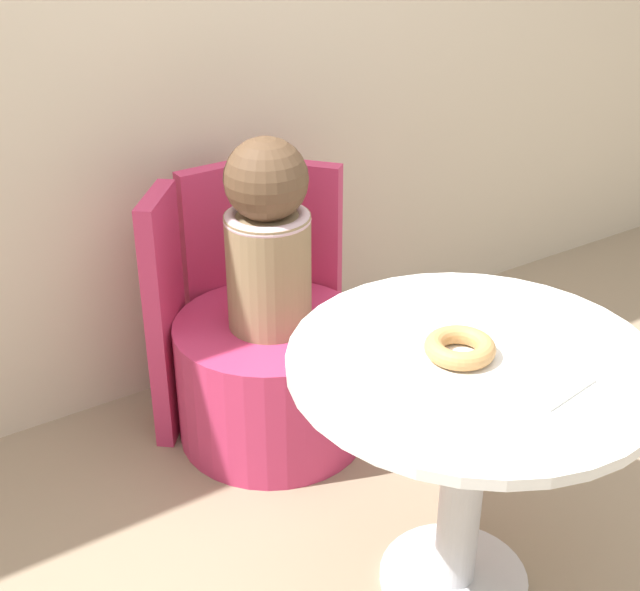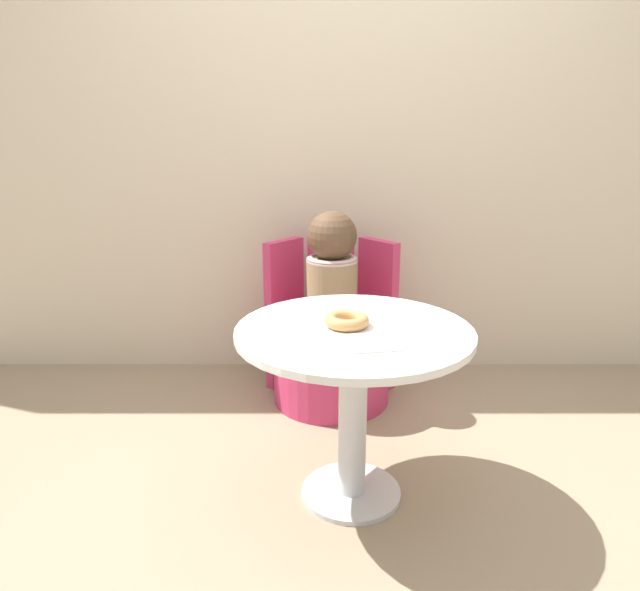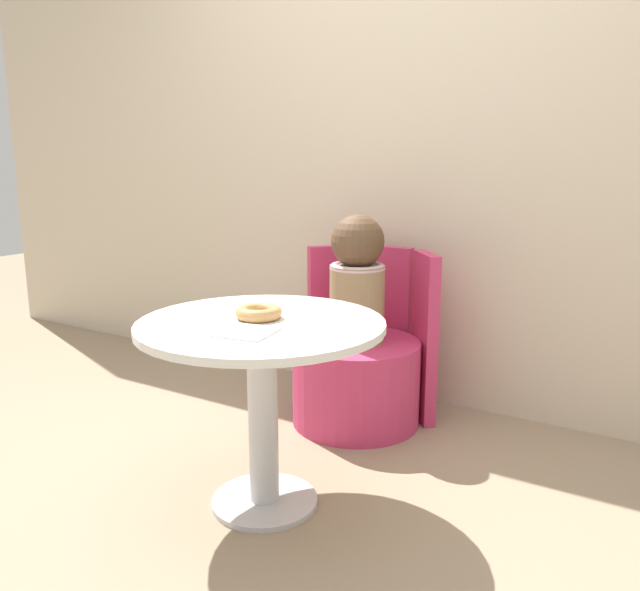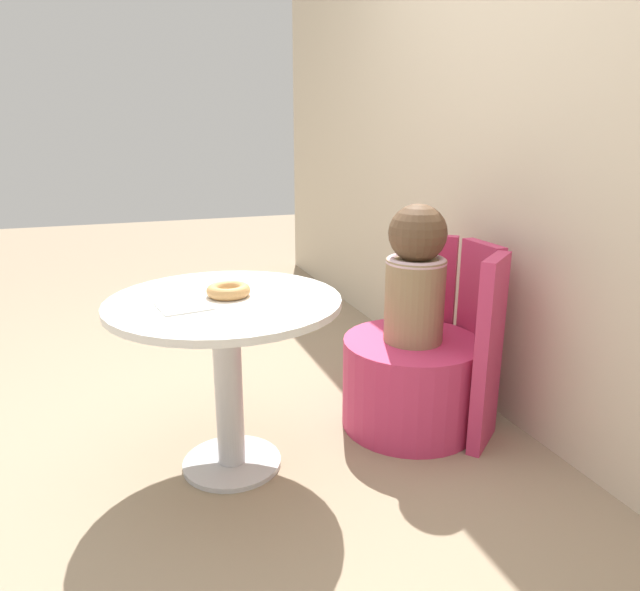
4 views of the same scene
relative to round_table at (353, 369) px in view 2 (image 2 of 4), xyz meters
The scene contains 8 objects.
ground_plane 0.48m from the round_table, 42.17° to the left, with size 12.00×12.00×0.00m, color gray.
back_wall 1.38m from the round_table, 87.58° to the left, with size 6.00×0.06×2.40m.
round_table is the anchor object (origin of this frame).
tub_chair 0.80m from the round_table, 94.41° to the left, with size 0.54×0.54×0.36m.
booth_backrest 0.97m from the round_table, 93.38° to the left, with size 0.64×0.24×0.73m.
child_figure 0.76m from the round_table, 94.41° to the left, with size 0.23×0.23×0.53m.
donut 0.17m from the round_table, 139.93° to the left, with size 0.15×0.15×0.04m.
paper_napkin 0.21m from the round_table, 70.39° to the right, with size 0.17×0.17×0.01m.
Camera 2 is at (-0.16, -1.78, 1.24)m, focal length 32.00 mm.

